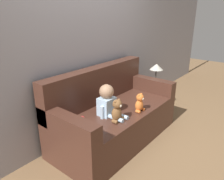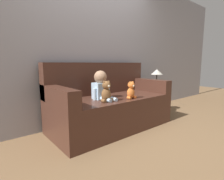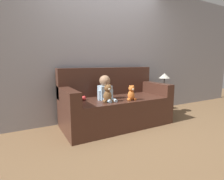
{
  "view_description": "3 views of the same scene",
  "coord_description": "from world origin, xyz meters",
  "views": [
    {
      "loc": [
        -2.08,
        -1.61,
        1.7
      ],
      "look_at": [
        -0.08,
        0.01,
        0.75
      ],
      "focal_mm": 35.0,
      "sensor_mm": 36.0,
      "label": 1
    },
    {
      "loc": [
        -1.64,
        -1.98,
        0.97
      ],
      "look_at": [
        -0.1,
        -0.12,
        0.6
      ],
      "focal_mm": 28.0,
      "sensor_mm": 36.0,
      "label": 2
    },
    {
      "loc": [
        -1.46,
        -2.53,
        1.07
      ],
      "look_at": [
        -0.1,
        -0.03,
        0.62
      ],
      "focal_mm": 28.0,
      "sensor_mm": 36.0,
      "label": 3
    }
  ],
  "objects": [
    {
      "name": "ground_plane",
      "position": [
        0.0,
        0.0,
        0.0
      ],
      "size": [
        12.0,
        12.0,
        0.0
      ],
      "primitive_type": "plane",
      "color": "brown"
    },
    {
      "name": "toy_ball",
      "position": [
        -0.56,
        0.07,
        0.51
      ],
      "size": [
        0.07,
        0.07,
        0.07
      ],
      "color": "red",
      "rests_on": "couch"
    },
    {
      "name": "couch",
      "position": [
        0.0,
        0.06,
        0.34
      ],
      "size": [
        1.82,
        0.85,
        0.98
      ],
      "color": "#47281E",
      "rests_on": "ground_plane"
    },
    {
      "name": "person_baby",
      "position": [
        -0.24,
        -0.05,
        0.66
      ],
      "size": [
        0.27,
        0.37,
        0.39
      ],
      "color": "silver",
      "rests_on": "couch"
    },
    {
      "name": "plush_toy_side",
      "position": [
        0.1,
        -0.29,
        0.59
      ],
      "size": [
        0.14,
        0.11,
        0.24
      ],
      "color": "orange",
      "rests_on": "couch"
    },
    {
      "name": "teddy_bear_brown",
      "position": [
        -0.29,
        -0.23,
        0.61
      ],
      "size": [
        0.16,
        0.12,
        0.27
      ],
      "color": "brown",
      "rests_on": "couch"
    },
    {
      "name": "wall_back",
      "position": [
        0.0,
        0.51,
        1.3
      ],
      "size": [
        8.0,
        0.05,
        2.6
      ],
      "color": "#93939E",
      "rests_on": "ground_plane"
    },
    {
      "name": "side_table",
      "position": [
        1.13,
        0.04,
        0.65
      ],
      "size": [
        0.32,
        0.32,
        0.86
      ],
      "color": "#332D28",
      "rests_on": "ground_plane"
    }
  ]
}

